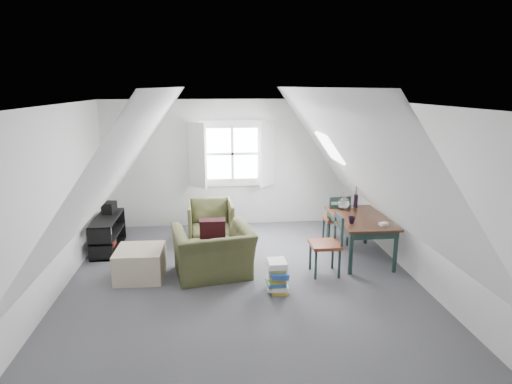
{
  "coord_description": "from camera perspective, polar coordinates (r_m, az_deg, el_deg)",
  "views": [
    {
      "loc": [
        -0.41,
        -5.6,
        2.74
      ],
      "look_at": [
        0.24,
        0.6,
        1.19
      ],
      "focal_mm": 30.0,
      "sensor_mm": 36.0,
      "label": 1
    }
  ],
  "objects": [
    {
      "name": "floor",
      "position": [
        6.25,
        -1.69,
        -12.06
      ],
      "size": [
        5.5,
        5.5,
        0.0
      ],
      "primitive_type": "plane",
      "color": "#49494E",
      "rests_on": "ground"
    },
    {
      "name": "ceiling",
      "position": [
        5.62,
        -1.88,
        11.49
      ],
      "size": [
        5.5,
        5.5,
        0.0
      ],
      "primitive_type": "plane",
      "rotation": [
        3.14,
        0.0,
        0.0
      ],
      "color": "white",
      "rests_on": "wall_back"
    },
    {
      "name": "wall_back",
      "position": [
        8.49,
        -3.18,
        3.82
      ],
      "size": [
        5.0,
        0.0,
        5.0
      ],
      "primitive_type": "plane",
      "rotation": [
        1.57,
        0.0,
        0.0
      ],
      "color": "silver",
      "rests_on": "ground"
    },
    {
      "name": "wall_front",
      "position": [
        3.24,
        1.97,
        -13.41
      ],
      "size": [
        5.0,
        0.0,
        5.0
      ],
      "primitive_type": "plane",
      "rotation": [
        -1.57,
        0.0,
        0.0
      ],
      "color": "silver",
      "rests_on": "ground"
    },
    {
      "name": "wall_left",
      "position": [
        6.16,
        -25.65,
        -1.46
      ],
      "size": [
        0.0,
        5.5,
        5.5
      ],
      "primitive_type": "plane",
      "rotation": [
        1.57,
        0.0,
        1.57
      ],
      "color": "silver",
      "rests_on": "ground"
    },
    {
      "name": "wall_right",
      "position": [
        6.49,
        20.82,
        -0.26
      ],
      "size": [
        0.0,
        5.5,
        5.5
      ],
      "primitive_type": "plane",
      "rotation": [
        1.57,
        0.0,
        -1.57
      ],
      "color": "silver",
      "rests_on": "ground"
    },
    {
      "name": "slope_left",
      "position": [
        5.8,
        -17.31,
        3.73
      ],
      "size": [
        3.19,
        5.5,
        4.48
      ],
      "primitive_type": "plane",
      "rotation": [
        0.0,
        2.19,
        0.0
      ],
      "color": "white",
      "rests_on": "wall_left"
    },
    {
      "name": "slope_right",
      "position": [
        6.01,
        13.12,
        4.35
      ],
      "size": [
        3.19,
        5.5,
        4.48
      ],
      "primitive_type": "plane",
      "rotation": [
        0.0,
        -2.19,
        0.0
      ],
      "color": "white",
      "rests_on": "wall_right"
    },
    {
      "name": "dormer_window",
      "position": [
        8.39,
        -3.17,
        5.08
      ],
      "size": [
        1.71,
        0.35,
        1.3
      ],
      "color": "white",
      "rests_on": "wall_back"
    },
    {
      "name": "skylight",
      "position": [
        7.24,
        9.78,
        5.85
      ],
      "size": [
        0.35,
        0.75,
        0.47
      ],
      "primitive_type": "cube",
      "rotation": [
        0.0,
        0.95,
        0.0
      ],
      "color": "white",
      "rests_on": "slope_right"
    },
    {
      "name": "armchair_near",
      "position": [
        6.54,
        -5.65,
        -10.91
      ],
      "size": [
        1.27,
        1.16,
        0.72
      ],
      "primitive_type": "imported",
      "rotation": [
        0.0,
        0.0,
        3.32
      ],
      "color": "#404223",
      "rests_on": "floor"
    },
    {
      "name": "armchair_far",
      "position": [
        7.87,
        -6.03,
        -6.51
      ],
      "size": [
        0.84,
        0.86,
        0.75
      ],
      "primitive_type": "imported",
      "rotation": [
        0.0,
        0.0,
        0.05
      ],
      "color": "#404223",
      "rests_on": "floor"
    },
    {
      "name": "throw_pillow",
      "position": [
        6.43,
        -5.81,
        -5.07
      ],
      "size": [
        0.38,
        0.22,
        0.39
      ],
      "primitive_type": "cube",
      "rotation": [
        0.31,
        0.0,
        0.01
      ],
      "color": "#360E16",
      "rests_on": "armchair_near"
    },
    {
      "name": "ottoman",
      "position": [
        6.55,
        -15.17,
        -9.16
      ],
      "size": [
        0.69,
        0.69,
        0.45
      ],
      "primitive_type": "cube",
      "rotation": [
        0.0,
        0.0,
        -0.03
      ],
      "color": "tan",
      "rests_on": "floor"
    },
    {
      "name": "dining_table",
      "position": [
        7.12,
        13.72,
        -3.95
      ],
      "size": [
        0.83,
        1.39,
        0.69
      ],
      "rotation": [
        0.0,
        0.0,
        0.07
      ],
      "color": "#32180E",
      "rests_on": "floor"
    },
    {
      "name": "demijohn",
      "position": [
        7.42,
        11.57,
        -1.41
      ],
      "size": [
        0.2,
        0.2,
        0.29
      ],
      "rotation": [
        0.0,
        0.0,
        0.38
      ],
      "color": "silver",
      "rests_on": "dining_table"
    },
    {
      "name": "vase_twigs",
      "position": [
        7.58,
        13.15,
        -1.08
      ],
      "size": [
        0.07,
        0.08,
        0.57
      ],
      "rotation": [
        0.0,
        0.0,
        -0.05
      ],
      "color": "black",
      "rests_on": "dining_table"
    },
    {
      "name": "cup",
      "position": [
        6.74,
        12.61,
        -4.08
      ],
      "size": [
        0.11,
        0.11,
        0.1
      ],
      "primitive_type": "imported",
      "rotation": [
        0.0,
        0.0,
        0.0
      ],
      "color": "black",
      "rests_on": "dining_table"
    },
    {
      "name": "paper_box",
      "position": [
        6.75,
        16.65,
        -4.1
      ],
      "size": [
        0.15,
        0.13,
        0.04
      ],
      "primitive_type": "cube",
      "rotation": [
        0.0,
        0.0,
        0.37
      ],
      "color": "white",
      "rests_on": "dining_table"
    },
    {
      "name": "dining_chair_far",
      "position": [
        7.71,
        10.69,
        -3.42
      ],
      "size": [
        0.42,
        0.42,
        0.9
      ],
      "rotation": [
        0.0,
        0.0,
        2.76
      ],
      "color": "maroon",
      "rests_on": "floor"
    },
    {
      "name": "dining_chair_near",
      "position": [
        6.45,
        9.52,
        -6.76
      ],
      "size": [
        0.43,
        0.43,
        0.92
      ],
      "rotation": [
        0.0,
        0.0,
        -1.43
      ],
      "color": "maroon",
      "rests_on": "floor"
    },
    {
      "name": "media_shelf",
      "position": [
        7.76,
        -19.19,
        -5.49
      ],
      "size": [
        0.37,
        1.12,
        0.58
      ],
      "rotation": [
        0.0,
        0.0,
        0.04
      ],
      "color": "black",
      "rests_on": "floor"
    },
    {
      "name": "electronics_box",
      "position": [
        7.91,
        -18.97,
        -2.03
      ],
      "size": [
        0.23,
        0.29,
        0.21
      ],
      "primitive_type": "cube",
      "rotation": [
        0.0,
        0.0,
        -0.16
      ],
      "color": "black",
      "rests_on": "media_shelf"
    },
    {
      "name": "magazine_stack",
      "position": [
        5.95,
        2.91,
        -11.14
      ],
      "size": [
        0.33,
        0.39,
        0.44
      ],
      "rotation": [
        0.0,
        0.0,
        -0.04
      ],
      "color": "#B29933",
      "rests_on": "floor"
    }
  ]
}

